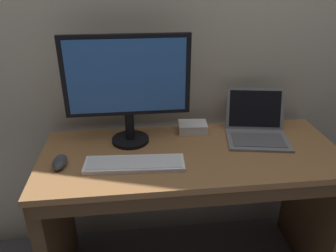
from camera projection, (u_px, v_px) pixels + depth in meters
name	position (u px, v px, depth m)	size (l,w,h in m)	color
desk	(191.00, 197.00, 1.63)	(1.41, 0.58, 0.76)	olive
laptop_space_gray	(256.00, 126.00, 1.66)	(0.35, 0.35, 0.22)	slate
external_monitor	(127.00, 85.00, 1.48)	(0.58, 0.18, 0.53)	black
wired_keyboard	(134.00, 164.00, 1.41)	(0.44, 0.16, 0.02)	white
computer_mouse	(60.00, 162.00, 1.41)	(0.06, 0.12, 0.04)	#38383D
external_drive_box	(193.00, 127.00, 1.71)	(0.15, 0.10, 0.05)	silver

